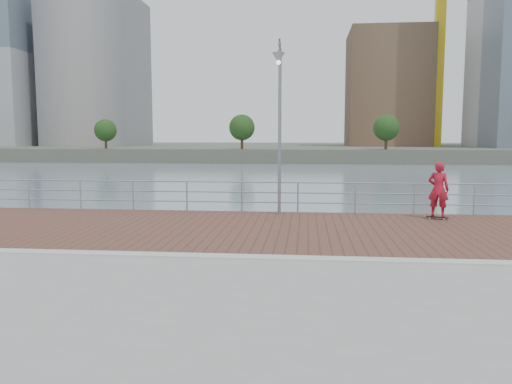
{
  "coord_description": "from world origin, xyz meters",
  "views": [
    {
      "loc": [
        1.3,
        -11.0,
        2.76
      ],
      "look_at": [
        0.0,
        2.0,
        1.3
      ],
      "focal_mm": 35.0,
      "sensor_mm": 36.0,
      "label": 1
    }
  ],
  "objects": [
    {
      "name": "water",
      "position": [
        0.0,
        0.0,
        -2.0
      ],
      "size": [
        400.0,
        400.0,
        0.0
      ],
      "primitive_type": "plane",
      "color": "slate",
      "rests_on": "ground"
    },
    {
      "name": "guardrail",
      "position": [
        0.0,
        7.0,
        0.69
      ],
      "size": [
        39.06,
        0.06,
        1.13
      ],
      "color": "#8C9EA8",
      "rests_on": "brick_lane"
    },
    {
      "name": "skyline",
      "position": [
        29.58,
        104.23,
        25.1
      ],
      "size": [
        233.0,
        41.0,
        64.38
      ],
      "color": "#ADA38E",
      "rests_on": "far_shore"
    },
    {
      "name": "shoreline_trees",
      "position": [
        6.22,
        77.0,
        4.09
      ],
      "size": [
        144.32,
        4.57,
        6.09
      ],
      "color": "#473323",
      "rests_on": "far_shore"
    },
    {
      "name": "skateboarder",
      "position": [
        5.67,
        5.89,
        1.02
      ],
      "size": [
        0.78,
        0.66,
        1.83
      ],
      "primitive_type": "imported",
      "rotation": [
        0.0,
        0.0,
        2.76
      ],
      "color": "#AC162C",
      "rests_on": "skateboard"
    },
    {
      "name": "street_lamp",
      "position": [
        0.38,
        6.08,
        4.09
      ],
      "size": [
        0.42,
        1.22,
        5.76
      ],
      "color": "gray",
      "rests_on": "brick_lane"
    },
    {
      "name": "curb",
      "position": [
        0.0,
        0.0,
        0.03
      ],
      "size": [
        40.0,
        0.4,
        0.06
      ],
      "primitive_type": "cube",
      "color": "#B7B5AD",
      "rests_on": "seawall"
    },
    {
      "name": "brick_lane",
      "position": [
        0.0,
        3.6,
        0.01
      ],
      "size": [
        40.0,
        6.8,
        0.02
      ],
      "primitive_type": "cube",
      "color": "brown",
      "rests_on": "seawall"
    },
    {
      "name": "far_shore",
      "position": [
        0.0,
        122.5,
        -0.75
      ],
      "size": [
        320.0,
        95.0,
        2.5
      ],
      "primitive_type": "cube",
      "color": "#4C5142",
      "rests_on": "ground"
    },
    {
      "name": "skateboard",
      "position": [
        5.67,
        5.89,
        0.08
      ],
      "size": [
        0.72,
        0.43,
        0.08
      ],
      "rotation": [
        0.0,
        0.0,
        -0.38
      ],
      "color": "black",
      "rests_on": "brick_lane"
    }
  ]
}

